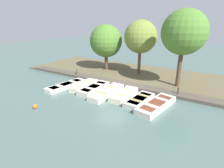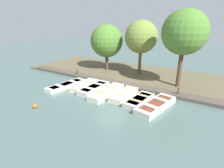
% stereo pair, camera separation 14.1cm
% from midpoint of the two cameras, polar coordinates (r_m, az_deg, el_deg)
% --- Properties ---
extents(ground_plane, '(80.00, 80.00, 0.00)m').
position_cam_midpoint_polar(ground_plane, '(13.94, -0.39, -2.17)').
color(ground_plane, '#4C6660').
extents(shore_bank, '(8.00, 24.00, 0.15)m').
position_cam_midpoint_polar(shore_bank, '(18.13, 7.96, 3.08)').
color(shore_bank, brown).
rests_on(shore_bank, ground_plane).
extents(dock_walkway, '(1.04, 21.87, 0.25)m').
position_cam_midpoint_polar(dock_walkway, '(15.12, 2.62, 0.08)').
color(dock_walkway, '#51473D').
rests_on(dock_walkway, ground_plane).
extents(rowboat_0, '(3.68, 1.35, 0.33)m').
position_cam_midpoint_polar(rowboat_0, '(15.15, -15.01, -0.39)').
color(rowboat_0, silver).
rests_on(rowboat_0, ground_plane).
extents(rowboat_1, '(2.86, 1.24, 0.42)m').
position_cam_midpoint_polar(rowboat_1, '(14.65, -9.35, -0.46)').
color(rowboat_1, beige).
rests_on(rowboat_1, ground_plane).
extents(rowboat_2, '(3.05, 1.02, 0.42)m').
position_cam_midpoint_polar(rowboat_2, '(13.93, -6.22, -1.39)').
color(rowboat_2, beige).
rests_on(rowboat_2, ground_plane).
extents(rowboat_3, '(3.52, 1.05, 0.42)m').
position_cam_midpoint_polar(rowboat_3, '(13.09, -1.98, -2.69)').
color(rowboat_3, beige).
rests_on(rowboat_3, ground_plane).
extents(rowboat_4, '(2.78, 1.01, 0.43)m').
position_cam_midpoint_polar(rowboat_4, '(12.69, 3.66, -3.45)').
color(rowboat_4, beige).
rests_on(rowboat_4, ground_plane).
extents(rowboat_5, '(2.76, 1.25, 0.37)m').
position_cam_midpoint_polar(rowboat_5, '(11.98, 8.64, -5.22)').
color(rowboat_5, beige).
rests_on(rowboat_5, ground_plane).
extents(rowboat_6, '(3.55, 1.72, 0.41)m').
position_cam_midpoint_polar(rowboat_6, '(11.47, 13.93, -6.66)').
color(rowboat_6, beige).
rests_on(rowboat_6, ground_plane).
extents(mooring_post_near, '(0.12, 0.12, 0.77)m').
position_cam_midpoint_polar(mooring_post_near, '(17.76, -11.65, 3.57)').
color(mooring_post_near, '#47382D').
rests_on(mooring_post_near, ground_plane).
extents(mooring_post_far, '(0.12, 0.12, 0.77)m').
position_cam_midpoint_polar(mooring_post_far, '(13.47, 20.48, -2.49)').
color(mooring_post_far, '#47382D').
rests_on(mooring_post_far, ground_plane).
extents(buoy, '(0.29, 0.29, 0.29)m').
position_cam_midpoint_polar(buoy, '(12.16, -24.15, -6.66)').
color(buoy, orange).
rests_on(buoy, ground_plane).
extents(park_tree_far_left, '(3.43, 3.43, 4.98)m').
position_cam_midpoint_polar(park_tree_far_left, '(19.13, -2.20, 13.82)').
color(park_tree_far_left, '#4C3828').
rests_on(park_tree_far_left, ground_plane).
extents(park_tree_left, '(3.15, 3.15, 5.41)m').
position_cam_midpoint_polar(park_tree_left, '(17.55, 9.08, 14.93)').
color(park_tree_left, brown).
rests_on(park_tree_left, ground_plane).
extents(park_tree_center, '(3.40, 3.40, 6.15)m').
position_cam_midpoint_polar(park_tree_center, '(14.64, 22.19, 15.29)').
color(park_tree_center, '#4C3828').
rests_on(park_tree_center, ground_plane).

